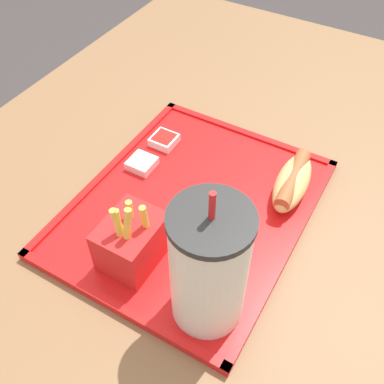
{
  "coord_description": "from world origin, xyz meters",
  "views": [
    {
      "loc": [
        0.42,
        0.21,
        1.27
      ],
      "look_at": [
        0.03,
        -0.01,
        0.79
      ],
      "focal_mm": 42.0,
      "sensor_mm": 36.0,
      "label": 1
    }
  ],
  "objects": [
    {
      "name": "sauce_cup_ketchup",
      "position": [
        -0.07,
        -0.12,
        0.76
      ],
      "size": [
        0.04,
        0.04,
        0.02
      ],
      "color": "silver",
      "rests_on": "food_tray"
    },
    {
      "name": "ground_plane",
      "position": [
        0.0,
        0.0,
        0.0
      ],
      "size": [
        8.0,
        8.0,
        0.0
      ],
      "primitive_type": "plane",
      "color": "#383333"
    },
    {
      "name": "food_tray",
      "position": [
        0.03,
        -0.01,
        0.75
      ],
      "size": [
        0.4,
        0.33,
        0.01
      ],
      "color": "red",
      "rests_on": "dining_table"
    },
    {
      "name": "sauce_cup_mayo",
      "position": [
        -0.0,
        -0.12,
        0.76
      ],
      "size": [
        0.04,
        0.04,
        0.02
      ],
      "color": "silver",
      "rests_on": "food_tray"
    },
    {
      "name": "hot_dog_far",
      "position": [
        -0.07,
        0.11,
        0.78
      ],
      "size": [
        0.13,
        0.06,
        0.04
      ],
      "color": "tan",
      "rests_on": "food_tray"
    },
    {
      "name": "fries_carton",
      "position": [
        0.15,
        -0.03,
        0.79
      ],
      "size": [
        0.09,
        0.07,
        0.12
      ],
      "color": "red",
      "rests_on": "food_tray"
    },
    {
      "name": "dining_table",
      "position": [
        0.0,
        0.0,
        0.37
      ],
      "size": [
        1.26,
        0.91,
        0.75
      ],
      "color": "brown",
      "rests_on": "ground_plane"
    },
    {
      "name": "soda_cup",
      "position": [
        0.17,
        0.09,
        0.84
      ],
      "size": [
        0.09,
        0.09,
        0.21
      ],
      "color": "silver",
      "rests_on": "food_tray"
    }
  ]
}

